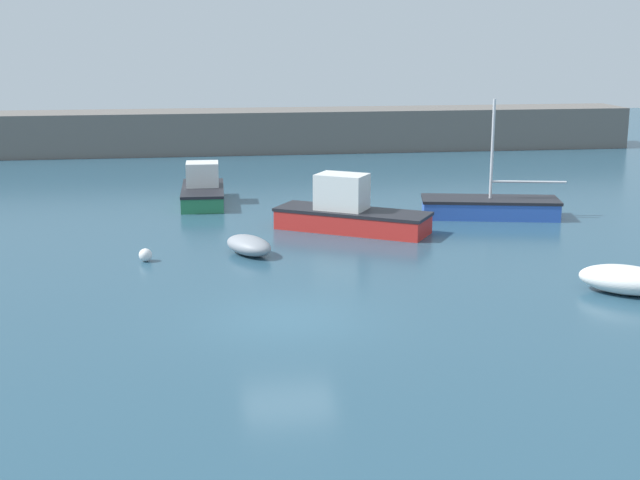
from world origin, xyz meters
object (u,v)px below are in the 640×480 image
(cabin_cruiser_white, at_px, (203,190))
(fishing_dinghy_green, at_px, (249,245))
(open_tender_yellow, at_px, (626,280))
(sailboat_twin_hulled, at_px, (490,207))
(mooring_buoy_white, at_px, (145,255))
(motorboat_with_cabin, at_px, (349,213))

(cabin_cruiser_white, bearing_deg, fishing_dinghy_green, 10.05)
(cabin_cruiser_white, distance_m, open_tender_yellow, 19.79)
(cabin_cruiser_white, height_order, open_tender_yellow, cabin_cruiser_white)
(sailboat_twin_hulled, relative_size, open_tender_yellow, 1.95)
(open_tender_yellow, xyz_separation_m, mooring_buoy_white, (-14.10, 5.72, -0.20))
(sailboat_twin_hulled, bearing_deg, fishing_dinghy_green, 37.52)
(cabin_cruiser_white, height_order, sailboat_twin_hulled, sailboat_twin_hulled)
(sailboat_twin_hulled, distance_m, mooring_buoy_white, 14.69)
(open_tender_yellow, bearing_deg, fishing_dinghy_green, -174.08)
(motorboat_with_cabin, distance_m, fishing_dinghy_green, 5.16)
(fishing_dinghy_green, relative_size, open_tender_yellow, 0.81)
(motorboat_with_cabin, height_order, fishing_dinghy_green, motorboat_with_cabin)
(sailboat_twin_hulled, bearing_deg, cabin_cruiser_white, -9.74)
(sailboat_twin_hulled, distance_m, open_tender_yellow, 11.05)
(motorboat_with_cabin, bearing_deg, sailboat_twin_hulled, 47.03)
(cabin_cruiser_white, relative_size, mooring_buoy_white, 10.76)
(sailboat_twin_hulled, xyz_separation_m, mooring_buoy_white, (-13.69, -5.32, -0.20))
(fishing_dinghy_green, bearing_deg, mooring_buoy_white, 68.38)
(fishing_dinghy_green, xyz_separation_m, mooring_buoy_white, (-3.47, -0.44, -0.11))
(cabin_cruiser_white, height_order, fishing_dinghy_green, cabin_cruiser_white)
(cabin_cruiser_white, height_order, mooring_buoy_white, cabin_cruiser_white)
(motorboat_with_cabin, height_order, sailboat_twin_hulled, sailboat_twin_hulled)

